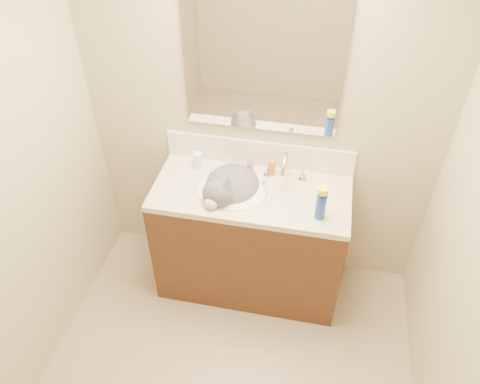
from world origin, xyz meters
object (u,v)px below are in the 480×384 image
at_px(vanity_cabinet, 250,241).
at_px(basin, 231,200).
at_px(silver_jar, 251,167).
at_px(cat, 230,189).
at_px(faucet, 285,169).
at_px(amber_bottle, 272,167).
at_px(pill_bottle, 198,160).
at_px(spray_can, 321,207).

xyz_separation_m(vanity_cabinet, basin, (-0.12, -0.03, 0.38)).
bearing_deg(silver_jar, cat, -117.15).
xyz_separation_m(vanity_cabinet, faucet, (0.18, 0.14, 0.54)).
bearing_deg(amber_bottle, pill_bottle, -176.99).
relative_size(faucet, cat, 0.54).
xyz_separation_m(faucet, spray_can, (0.24, -0.29, -0.01)).
height_order(faucet, cat, faucet).
height_order(faucet, amber_bottle, faucet).
distance_m(basin, pill_bottle, 0.34).
distance_m(cat, silver_jar, 0.21).
relative_size(faucet, silver_jar, 4.66).
xyz_separation_m(pill_bottle, amber_bottle, (0.47, 0.02, -0.00)).
distance_m(faucet, cat, 0.36).
bearing_deg(basin, silver_jar, 69.42).
bearing_deg(faucet, amber_bottle, 151.09).
height_order(faucet, pill_bottle, faucet).
xyz_separation_m(pill_bottle, silver_jar, (0.34, 0.03, -0.02)).
bearing_deg(cat, silver_jar, 79.88).
height_order(basin, spray_can, spray_can).
bearing_deg(basin, amber_bottle, 44.67).
relative_size(faucet, spray_can, 1.74).
bearing_deg(spray_can, cat, 164.79).
xyz_separation_m(cat, spray_can, (0.55, -0.15, 0.09)).
distance_m(faucet, silver_jar, 0.23).
distance_m(faucet, pill_bottle, 0.56).
relative_size(basin, amber_bottle, 4.18).
height_order(vanity_cabinet, faucet, faucet).
xyz_separation_m(amber_bottle, spray_can, (0.32, -0.33, 0.03)).
bearing_deg(cat, amber_bottle, 55.50).
bearing_deg(vanity_cabinet, spray_can, -19.63).
height_order(silver_jar, spray_can, spray_can).
bearing_deg(pill_bottle, basin, -36.27).
distance_m(pill_bottle, spray_can, 0.85).
relative_size(basin, silver_jar, 7.49).
xyz_separation_m(faucet, silver_jar, (-0.22, 0.05, -0.06)).
bearing_deg(faucet, cat, -156.54).
xyz_separation_m(silver_jar, amber_bottle, (0.13, -0.00, 0.02)).
distance_m(vanity_cabinet, faucet, 0.58).
relative_size(cat, spray_can, 3.21).
bearing_deg(basin, cat, 114.33).
bearing_deg(silver_jar, pill_bottle, -175.29).
bearing_deg(silver_jar, basin, -110.58).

